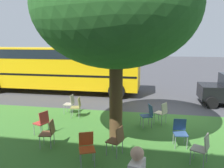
{
  "coord_description": "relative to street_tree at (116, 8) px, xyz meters",
  "views": [
    {
      "loc": [
        0.93,
        10.5,
        3.33
      ],
      "look_at": [
        2.76,
        0.53,
        1.39
      ],
      "focal_mm": 36.35,
      "sensor_mm": 36.0,
      "label": 1
    }
  ],
  "objects": [
    {
      "name": "school_bus",
      "position": [
        4.85,
        -6.65,
        -2.57
      ],
      "size": [
        10.4,
        2.8,
        2.88
      ],
      "color": "yellow",
      "rests_on": "ground"
    },
    {
      "name": "chair_6",
      "position": [
        -2.09,
        0.12,
        -3.81
      ],
      "size": [
        0.46,
        0.46,
        0.88
      ],
      "color": "#335184",
      "rests_on": "ground"
    },
    {
      "name": "chair_4",
      "position": [
        -0.21,
        1.1,
        -3.81
      ],
      "size": [
        0.53,
        0.53,
        0.88
      ],
      "color": "brown",
      "rests_on": "ground"
    },
    {
      "name": "chair_9",
      "position": [
        2.55,
        -2.41,
        -3.81
      ],
      "size": [
        0.43,
        0.43,
        0.88
      ],
      "color": "#ADA393",
      "rests_on": "ground"
    },
    {
      "name": "chair_0",
      "position": [
        1.99,
        0.93,
        -3.81
      ],
      "size": [
        0.48,
        0.47,
        0.88
      ],
      "color": "brown",
      "rests_on": "ground"
    },
    {
      "name": "chair_2",
      "position": [
        -2.55,
        1.19,
        -3.81
      ],
      "size": [
        0.55,
        0.55,
        0.88
      ],
      "color": "#ADA393",
      "rests_on": "ground"
    },
    {
      "name": "chair_5",
      "position": [
        0.53,
        1.68,
        -3.81
      ],
      "size": [
        0.54,
        0.55,
        0.88
      ],
      "color": "#C64C1E",
      "rests_on": "ground"
    },
    {
      "name": "chair_3",
      "position": [
        2.64,
        0.11,
        -3.81
      ],
      "size": [
        0.54,
        0.54,
        0.88
      ],
      "color": "#B7332D",
      "rests_on": "ground"
    },
    {
      "name": "ground",
      "position": [
        -2.12,
        -3.31,
        -4.33
      ],
      "size": [
        80.0,
        80.0,
        0.0
      ],
      "primitive_type": "plane",
      "color": "#424247"
    },
    {
      "name": "chair_8",
      "position": [
        -1.59,
        -1.8,
        -3.81
      ],
      "size": [
        0.57,
        0.57,
        0.88
      ],
      "color": "beige",
      "rests_on": "ground"
    },
    {
      "name": "chair_7",
      "position": [
        -1.04,
        -1.4,
        -3.81
      ],
      "size": [
        0.54,
        0.53,
        0.88
      ],
      "color": "#335184",
      "rests_on": "ground"
    },
    {
      "name": "grass_verge",
      "position": [
        -2.12,
        -0.11,
        -4.33
      ],
      "size": [
        48.0,
        6.0,
        0.01
      ],
      "primitive_type": "cube",
      "color": "#3D752D",
      "rests_on": "ground"
    },
    {
      "name": "street_tree",
      "position": [
        0.0,
        0.0,
        0.0
      ],
      "size": [
        5.15,
        5.15,
        6.25
      ],
      "color": "brown",
      "rests_on": "ground"
    },
    {
      "name": "chair_1",
      "position": [
        2.06,
        -1.97,
        -3.81
      ],
      "size": [
        0.49,
        0.48,
        0.88
      ],
      "color": "olive",
      "rests_on": "ground"
    }
  ]
}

